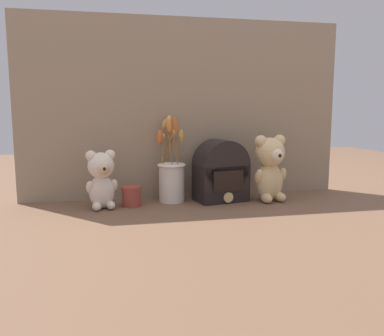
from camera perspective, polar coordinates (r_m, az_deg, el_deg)
The scene contains 7 objects.
ground_plane at distance 1.60m, azimuth 0.15°, elevation -5.18°, with size 4.00×4.00×0.00m, color brown.
backdrop_wall at distance 1.72m, azimuth -1.04°, elevation 8.27°, with size 1.36×0.02×0.74m.
teddy_bear_large at distance 1.67m, azimuth 10.90°, elevation 0.17°, with size 0.15×0.14×0.27m.
teddy_bear_medium at distance 1.56m, azimuth -12.59°, elevation -1.42°, with size 0.12×0.11×0.22m.
flower_vase at distance 1.64m, azimuth -2.93°, elevation -1.06°, with size 0.12×0.14×0.35m.
vintage_radio at distance 1.66m, azimuth 4.08°, elevation -0.62°, with size 0.22×0.16×0.25m.
decorative_tin_tall at distance 1.59m, azimuth -8.49°, elevation -3.90°, with size 0.08×0.08×0.08m.
Camera 1 is at (-0.33, -1.52, 0.38)m, focal length 38.00 mm.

